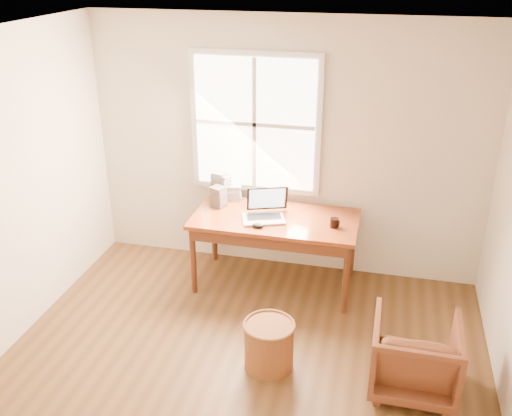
{
  "coord_description": "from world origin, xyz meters",
  "views": [
    {
      "loc": [
        0.99,
        -3.1,
        3.12
      ],
      "look_at": [
        -0.16,
        1.65,
        0.9
      ],
      "focal_mm": 40.0,
      "sensor_mm": 36.0,
      "label": 1
    }
  ],
  "objects_px": {
    "laptop": "(263,205)",
    "cd_stack_a": "(223,187)",
    "desk": "(275,219)",
    "armchair": "(415,356)",
    "wicker_stool": "(269,345)",
    "coffee_mug": "(334,223)"
  },
  "relations": [
    {
      "from": "armchair",
      "to": "cd_stack_a",
      "type": "distance_m",
      "value": 2.56
    },
    {
      "from": "desk",
      "to": "laptop",
      "type": "height_order",
      "value": "laptop"
    },
    {
      "from": "armchair",
      "to": "coffee_mug",
      "type": "height_order",
      "value": "coffee_mug"
    },
    {
      "from": "armchair",
      "to": "cd_stack_a",
      "type": "height_order",
      "value": "cd_stack_a"
    },
    {
      "from": "desk",
      "to": "coffee_mug",
      "type": "distance_m",
      "value": 0.59
    },
    {
      "from": "coffee_mug",
      "to": "desk",
      "type": "bearing_deg",
      "value": -177.73
    },
    {
      "from": "wicker_stool",
      "to": "armchair",
      "type": "bearing_deg",
      "value": 0.67
    },
    {
      "from": "desk",
      "to": "armchair",
      "type": "relative_size",
      "value": 2.41
    },
    {
      "from": "laptop",
      "to": "coffee_mug",
      "type": "distance_m",
      "value": 0.69
    },
    {
      "from": "cd_stack_a",
      "to": "laptop",
      "type": "bearing_deg",
      "value": -36.85
    },
    {
      "from": "desk",
      "to": "laptop",
      "type": "distance_m",
      "value": 0.22
    },
    {
      "from": "wicker_stool",
      "to": "cd_stack_a",
      "type": "distance_m",
      "value": 1.88
    },
    {
      "from": "wicker_stool",
      "to": "cd_stack_a",
      "type": "height_order",
      "value": "cd_stack_a"
    },
    {
      "from": "coffee_mug",
      "to": "cd_stack_a",
      "type": "relative_size",
      "value": 0.33
    },
    {
      "from": "desk",
      "to": "laptop",
      "type": "bearing_deg",
      "value": -139.1
    },
    {
      "from": "laptop",
      "to": "cd_stack_a",
      "type": "distance_m",
      "value": 0.64
    },
    {
      "from": "laptop",
      "to": "coffee_mug",
      "type": "height_order",
      "value": "laptop"
    },
    {
      "from": "armchair",
      "to": "coffee_mug",
      "type": "relative_size",
      "value": 7.46
    },
    {
      "from": "armchair",
      "to": "cd_stack_a",
      "type": "xyz_separation_m",
      "value": [
        -1.96,
        1.53,
        0.58
      ]
    },
    {
      "from": "armchair",
      "to": "wicker_stool",
      "type": "height_order",
      "value": "armchair"
    },
    {
      "from": "armchair",
      "to": "coffee_mug",
      "type": "bearing_deg",
      "value": -55.72
    },
    {
      "from": "desk",
      "to": "armchair",
      "type": "xyz_separation_m",
      "value": [
        1.35,
        -1.23,
        -0.43
      ]
    }
  ]
}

